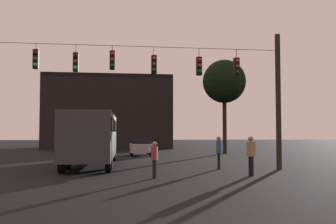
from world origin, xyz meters
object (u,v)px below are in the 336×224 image
pedestrian_crossing_left (219,150)px  tree_left_silhouette (224,82)px  pedestrian_crossing_right (154,158)px  pedestrian_crossing_center (251,153)px  city_bus (93,134)px  car_near_right (141,146)px  car_far_left (97,144)px

pedestrian_crossing_left → tree_left_silhouette: 17.43m
pedestrian_crossing_left → pedestrian_crossing_right: 5.40m
pedestrian_crossing_center → tree_left_silhouette: tree_left_silhouette is taller
city_bus → pedestrian_crossing_center: size_ratio=6.23×
tree_left_silhouette → pedestrian_crossing_center: bearing=-102.5°
city_bus → pedestrian_crossing_left: size_ratio=6.34×
pedestrian_crossing_left → pedestrian_crossing_right: bearing=-135.3°
pedestrian_crossing_left → pedestrian_crossing_center: pedestrian_crossing_center is taller
car_near_right → car_far_left: size_ratio=1.00×
pedestrian_crossing_right → tree_left_silhouette: size_ratio=0.18×
car_near_right → tree_left_silhouette: bearing=14.7°
pedestrian_crossing_left → tree_left_silhouette: tree_left_silhouette is taller
city_bus → tree_left_silhouette: size_ratio=1.25×
city_bus → pedestrian_crossing_left: 7.56m
city_bus → pedestrian_crossing_left: (6.77, -3.23, -0.87)m
car_far_left → pedestrian_crossing_center: size_ratio=2.47×
pedestrian_crossing_center → pedestrian_crossing_right: pedestrian_crossing_center is taller
car_far_left → pedestrian_crossing_left: size_ratio=2.51×
car_far_left → pedestrian_crossing_left: (7.18, -21.20, 0.20)m
car_near_right → pedestrian_crossing_left: pedestrian_crossing_left is taller
car_near_right → pedestrian_crossing_left: 13.99m
city_bus → pedestrian_crossing_right: size_ratio=7.09×
tree_left_silhouette → pedestrian_crossing_right: bearing=-113.9°
car_far_left → pedestrian_crossing_center: bearing=-72.5°
pedestrian_crossing_left → pedestrian_crossing_right: size_ratio=1.12×
pedestrian_crossing_right → tree_left_silhouette: bearing=66.1°
pedestrian_crossing_left → tree_left_silhouette: bearing=73.0°
car_far_left → pedestrian_crossing_left: pedestrian_crossing_left is taller
car_near_right → tree_left_silhouette: (8.03, 2.11, 5.96)m
city_bus → tree_left_silhouette: (11.60, 12.50, 4.89)m
city_bus → car_near_right: size_ratio=2.54×
pedestrian_crossing_center → pedestrian_crossing_right: 4.42m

